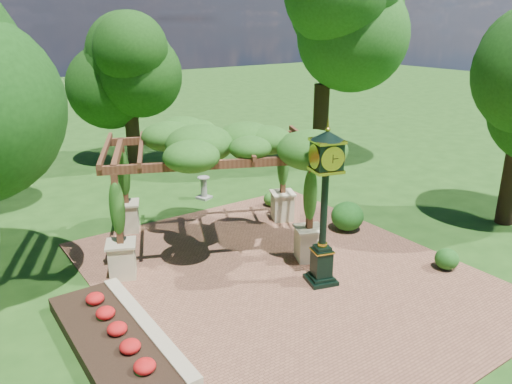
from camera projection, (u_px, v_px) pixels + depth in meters
ground at (306, 289)px, 14.13m from camera, size 120.00×120.00×0.00m
brick_plaza at (285, 274)px, 14.90m from camera, size 10.00×12.00×0.04m
border_wall at (146, 329)px, 11.97m from camera, size 0.35×5.00×0.40m
flower_bed at (110, 343)px, 11.49m from camera, size 1.50×5.00×0.36m
pedestal_clock at (325, 195)px, 13.56m from camera, size 1.11×1.11×4.54m
pergola at (210, 147)px, 15.77m from camera, size 7.68×6.40×4.15m
sundial at (204, 189)px, 21.11m from camera, size 0.69×0.69×0.96m
shrub_front at (447, 259)px, 15.10m from camera, size 0.83×0.83×0.64m
shrub_mid at (347, 216)px, 17.84m from camera, size 1.23×1.23×1.04m
shrub_back at (272, 199)px, 20.23m from camera, size 0.84×0.84×0.58m
tree_north at (127, 68)px, 24.58m from camera, size 4.49×4.49×7.18m
tree_east_far at (325, 18)px, 24.26m from camera, size 5.57×5.57×10.60m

